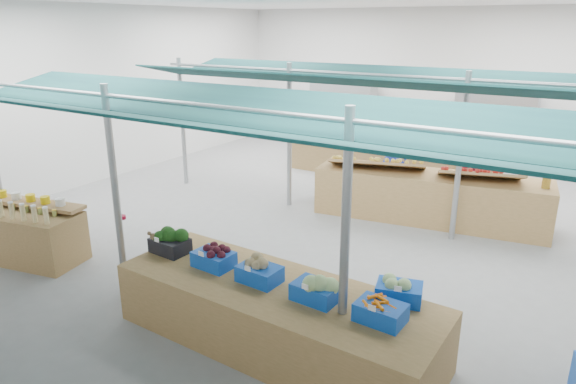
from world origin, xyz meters
name	(u,v)px	position (x,y,z in m)	size (l,w,h in m)	color
floor	(318,220)	(0.00, 0.00, 0.00)	(13.00, 13.00, 0.00)	slate
hall	(354,79)	(0.00, 1.44, 2.65)	(13.00, 13.00, 13.00)	silver
pole_grid	(308,155)	(0.75, -1.75, 1.81)	(10.00, 4.60, 3.00)	gray
awnings	(309,91)	(0.75, -1.75, 2.78)	(9.50, 7.08, 0.30)	black
back_shelving_left	(342,116)	(-2.50, 6.00, 1.00)	(2.00, 0.50, 2.00)	#B23F33
back_shelving_right	(493,131)	(2.00, 6.00, 1.00)	(2.00, 0.50, 2.00)	#B23F33
bottle_shelf	(28,233)	(-3.22, -4.08, 0.45)	(2.00, 1.45, 1.11)	olive
veg_counter	(275,315)	(1.57, -3.91, 0.39)	(4.02, 1.34, 0.78)	olive
fruit_counter	(429,197)	(1.82, 1.20, 0.48)	(4.44, 1.06, 0.95)	olive
far_counter	(389,160)	(0.02, 3.63, 0.46)	(5.10, 1.02, 0.92)	olive
vendor_left	(393,157)	(0.62, 2.30, 0.89)	(0.65, 0.42, 1.77)	#1B33AF
vendor_right	(476,169)	(2.42, 2.30, 0.89)	(0.86, 0.67, 1.77)	maroon
crate_broccoli	(170,241)	(-0.16, -3.87, 0.94)	(0.52, 0.41, 0.35)	black
crate_beets	(214,257)	(0.62, -3.89, 0.91)	(0.52, 0.41, 0.29)	#1047B1
crate_celeriac	(259,271)	(1.34, -3.90, 0.93)	(0.52, 0.41, 0.31)	#1047B1
crate_cabbage	(316,287)	(2.13, -3.92, 0.94)	(0.52, 0.41, 0.35)	#1047B1
crate_carrots	(381,312)	(2.91, -3.94, 0.89)	(0.52, 0.41, 0.29)	#1047B1
sparrow	(152,236)	(-0.34, -4.00, 1.03)	(0.12, 0.09, 0.11)	brown
pole_ribbon	(122,219)	(-1.09, -3.88, 1.08)	(0.12, 0.12, 0.28)	#B30B2D
apple_heap_yellow	(377,162)	(0.80, 0.94, 1.12)	(2.02, 1.24, 0.27)	#997247
apple_heap_red	(481,172)	(2.73, 1.24, 1.12)	(1.64, 1.12, 0.27)	#997247
pineapple	(547,178)	(3.82, 1.41, 1.13)	(0.14, 0.14, 0.39)	#8C6019
crate_extra	(399,289)	(2.92, -3.44, 0.93)	(0.57, 0.47, 0.32)	#1047B1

